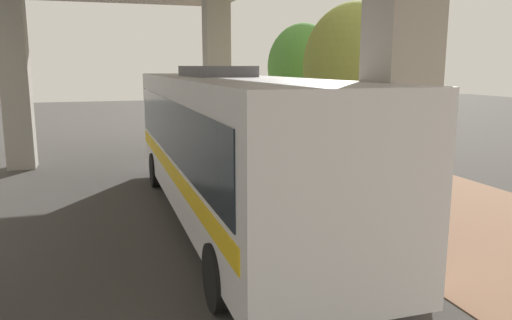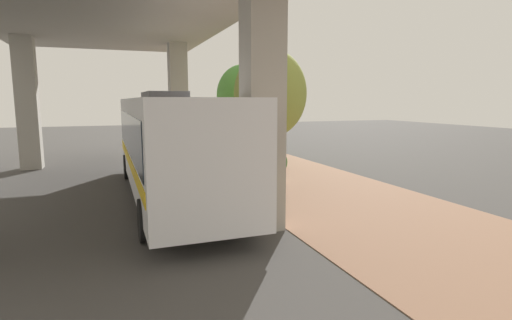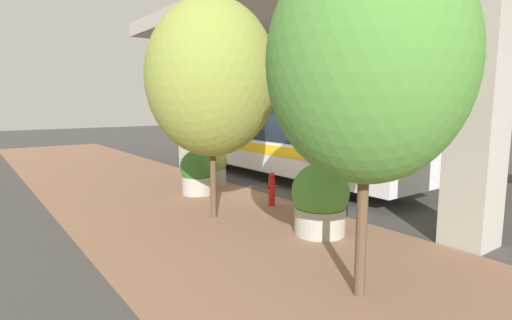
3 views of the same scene
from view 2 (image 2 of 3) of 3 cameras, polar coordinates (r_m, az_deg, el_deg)
The scene contains 10 objects.
ground_plane at distance 16.06m, azimuth -5.35°, elevation -3.05°, with size 80.00×80.00×0.00m, color #474442.
sidewalk_strip at distance 17.07m, azimuth 4.43°, elevation -2.32°, with size 6.00×40.00×0.02m.
overpass at distance 15.44m, azimuth -20.92°, elevation 18.09°, with size 9.40×20.12×6.72m.
bus at distance 13.43m, azimuth -12.20°, elevation 2.75°, with size 2.71×11.71×3.50m.
fire_hydrant at distance 17.31m, azimuth -3.87°, elevation -0.54°, with size 0.39×0.19×0.97m.
planter_front at distance 19.91m, azimuth -4.07°, elevation 1.49°, with size 1.28×1.28×1.60m.
planter_middle at distance 15.24m, azimuth 2.46°, elevation -0.95°, with size 1.09×1.09×1.43m.
planter_back at distance 13.97m, azimuth -0.35°, elevation -1.96°, with size 0.99×0.99×1.35m.
street_tree_near at distance 22.52m, azimuth -1.95°, elevation 9.14°, with size 2.87×2.87×5.19m.
street_tree_far at distance 17.77m, azimuth 2.04°, elevation 9.46°, with size 3.20×3.20×5.43m.
Camera 2 is at (4.07, 15.20, 3.20)m, focal length 28.00 mm.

